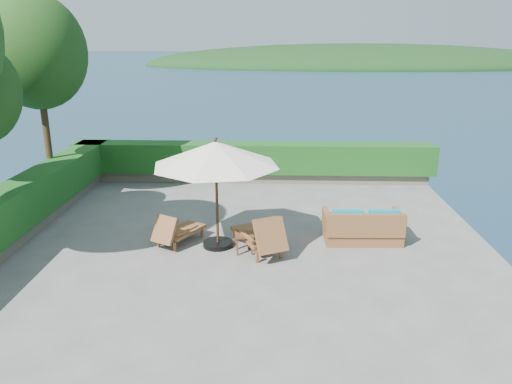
{
  "coord_description": "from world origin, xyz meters",
  "views": [
    {
      "loc": [
        0.76,
        -11.16,
        4.81
      ],
      "look_at": [
        0.3,
        0.8,
        1.1
      ],
      "focal_mm": 35.0,
      "sensor_mm": 36.0,
      "label": 1
    }
  ],
  "objects_px": {
    "side_table": "(244,237)",
    "wicker_loveseat": "(363,228)",
    "patio_umbrella": "(216,155)",
    "lounge_right": "(260,236)",
    "lounge_left": "(177,231)"
  },
  "relations": [
    {
      "from": "side_table",
      "to": "patio_umbrella",
      "type": "bearing_deg",
      "value": 153.7
    },
    {
      "from": "patio_umbrella",
      "to": "lounge_right",
      "type": "relative_size",
      "value": 1.88
    },
    {
      "from": "lounge_left",
      "to": "lounge_right",
      "type": "distance_m",
      "value": 2.08
    },
    {
      "from": "lounge_left",
      "to": "lounge_right",
      "type": "bearing_deg",
      "value": 16.85
    },
    {
      "from": "side_table",
      "to": "wicker_loveseat",
      "type": "distance_m",
      "value": 2.95
    },
    {
      "from": "lounge_left",
      "to": "lounge_right",
      "type": "height_order",
      "value": "lounge_right"
    },
    {
      "from": "lounge_left",
      "to": "wicker_loveseat",
      "type": "distance_m",
      "value": 4.53
    },
    {
      "from": "side_table",
      "to": "wicker_loveseat",
      "type": "height_order",
      "value": "wicker_loveseat"
    },
    {
      "from": "lounge_right",
      "to": "side_table",
      "type": "distance_m",
      "value": 0.37
    },
    {
      "from": "lounge_left",
      "to": "side_table",
      "type": "bearing_deg",
      "value": 14.08
    },
    {
      "from": "lounge_right",
      "to": "side_table",
      "type": "relative_size",
      "value": 3.87
    },
    {
      "from": "patio_umbrella",
      "to": "side_table",
      "type": "bearing_deg",
      "value": -26.3
    },
    {
      "from": "patio_umbrella",
      "to": "side_table",
      "type": "distance_m",
      "value": 2.01
    },
    {
      "from": "patio_umbrella",
      "to": "lounge_left",
      "type": "distance_m",
      "value": 2.16
    },
    {
      "from": "lounge_right",
      "to": "lounge_left",
      "type": "bearing_deg",
      "value": 141.22
    }
  ]
}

